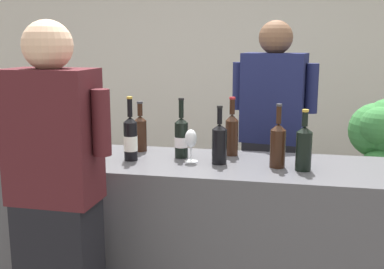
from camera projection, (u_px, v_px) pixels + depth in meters
The scene contains 16 objects.
wall_back at pixel (237, 60), 5.00m from camera, with size 8.00×0.10×2.80m, color beige.
counter at pixel (184, 241), 2.69m from camera, with size 2.50×0.63×0.95m, color #4C4C51.
wine_bottle_0 at pixel (304, 147), 2.38m from camera, with size 0.08×0.08×0.31m.
wine_bottle_1 at pixel (181, 137), 2.65m from camera, with size 0.08×0.08×0.34m.
wine_bottle_2 at pixel (131, 138), 2.59m from camera, with size 0.08×0.08×0.35m.
wine_bottle_3 at pixel (140, 132), 2.81m from camera, with size 0.07×0.07×0.30m.
wine_bottle_4 at pixel (93, 139), 2.55m from camera, with size 0.08×0.08×0.35m.
wine_bottle_5 at pixel (278, 144), 2.44m from camera, with size 0.08×0.08×0.33m.
wine_bottle_6 at pixel (219, 142), 2.52m from camera, with size 0.08×0.08×0.31m.
wine_bottle_7 at pixel (232, 133), 2.70m from camera, with size 0.07×0.07×0.34m.
wine_bottle_8 at pixel (54, 132), 2.80m from camera, with size 0.08×0.08×0.33m.
wine_bottle_9 at pixel (67, 128), 2.89m from camera, with size 0.07×0.07×0.32m.
wine_glass at pixel (191, 140), 2.55m from camera, with size 0.07×0.07×0.18m.
ice_bucket at pixel (28, 131), 2.90m from camera, with size 0.24×0.24×0.20m.
person_server at pixel (272, 155), 3.14m from camera, with size 0.55×0.30×1.73m.
person_guest at pixel (57, 212), 2.15m from camera, with size 0.54×0.25×1.69m.
Camera 1 is at (0.55, -2.45, 1.60)m, focal length 44.16 mm.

